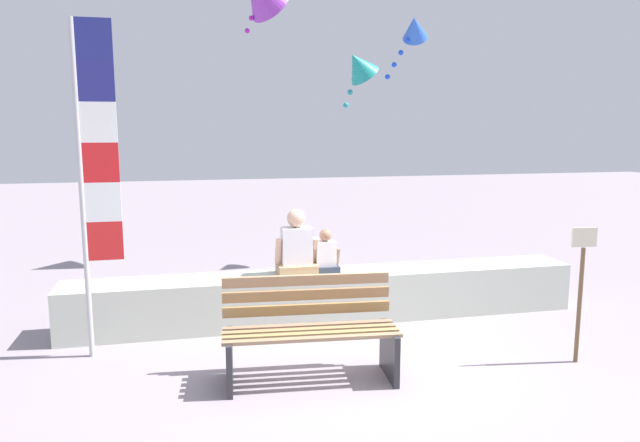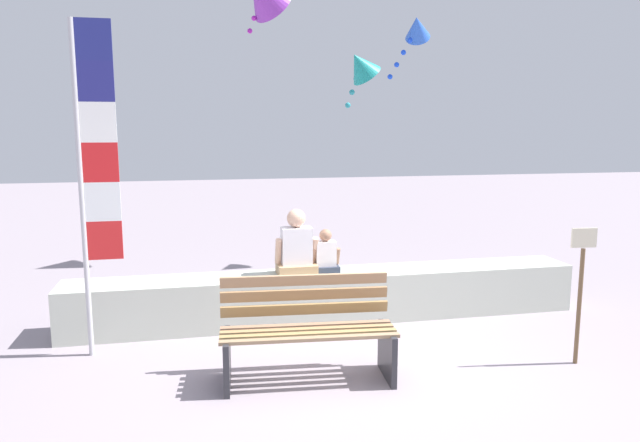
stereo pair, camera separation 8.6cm
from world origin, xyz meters
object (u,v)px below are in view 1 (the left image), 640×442
person_adult (296,249)px  flag_banner (92,164)px  park_bench (310,333)px  sign_post (581,283)px  kite_teal (359,66)px  person_child (325,256)px  kite_blue (414,29)px

person_adult → flag_banner: bearing=-163.9°
park_bench → sign_post: (2.53, -0.22, 0.36)m
flag_banner → kite_teal: 4.16m
kite_teal → sign_post: 4.32m
person_adult → kite_teal: kite_teal is taller
person_child → flag_banner: size_ratio=0.16×
park_bench → person_child: bearing=71.8°
flag_banner → person_child: bearing=13.9°
sign_post → person_child: bearing=139.2°
park_bench → person_adult: 1.60m
flag_banner → kite_teal: bearing=35.5°
kite_teal → person_adult: bearing=-125.1°
person_adult → person_child: (0.34, 0.00, -0.09)m
flag_banner → kite_blue: size_ratio=3.11×
person_adult → sign_post: bearing=-36.5°
flag_banner → park_bench: bearing=-27.1°
park_bench → kite_teal: size_ratio=1.82×
person_child → kite_teal: (0.88, 1.74, 2.30)m
person_adult → sign_post: 2.94m
flag_banner → person_adult: bearing=16.1°
flag_banner → kite_blue: bearing=34.4°
flag_banner → kite_blue: 5.52m
person_child → park_bench: bearing=-108.2°
sign_post → kite_teal: bearing=108.2°
park_bench → kite_blue: size_ratio=1.53×
park_bench → kite_blue: kite_blue is taller
kite_teal → kite_blue: bearing=30.6°
park_bench → person_child: (0.50, 1.54, 0.34)m
person_child → sign_post: (2.03, -1.75, 0.01)m
park_bench → person_child: person_child is taller
flag_banner → kite_teal: kite_teal is taller
park_bench → kite_blue: (2.45, 3.90, 3.27)m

